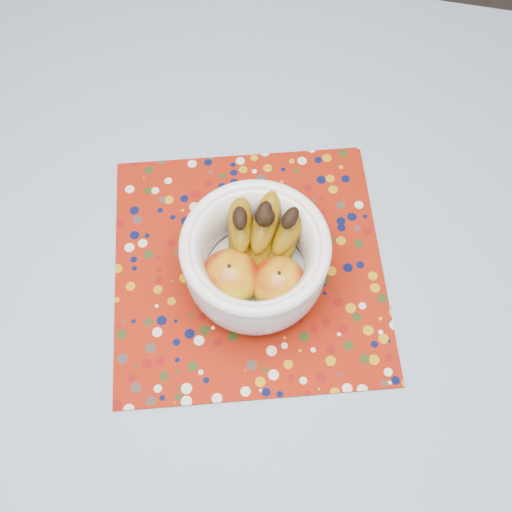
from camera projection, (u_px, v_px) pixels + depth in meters
The scene contains 4 objects.
table at pixel (237, 308), 0.97m from camera, with size 1.20×1.20×0.75m.
tablecloth at pixel (236, 289), 0.90m from camera, with size 1.32×1.32×0.01m, color #6383A5.
placemat at pixel (249, 266), 0.91m from camera, with size 0.40×0.40×0.00m, color maroon.
fruit_bowl at pixel (258, 256), 0.83m from camera, with size 0.20×0.21×0.15m.
Camera 1 is at (0.10, -0.32, 1.59)m, focal length 42.00 mm.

